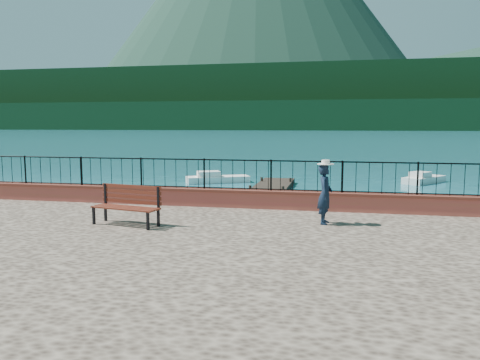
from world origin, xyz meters
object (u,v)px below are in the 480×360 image
at_px(park_bench, 127,213).
at_px(boat_3, 218,177).
at_px(boat_0, 203,197).
at_px(boat_1, 323,207).
at_px(person, 325,194).
at_px(boat_5, 424,177).

xyz_separation_m(park_bench, boat_3, (-2.31, 18.59, -1.11)).
bearing_deg(boat_0, boat_3, 78.34).
bearing_deg(park_bench, boat_1, 71.22).
distance_m(park_bench, person, 5.33).
bearing_deg(person, boat_0, 38.70).
bearing_deg(person, boat_3, 27.75).
bearing_deg(boat_5, person, -158.82).
bearing_deg(boat_1, boat_5, 78.71).
distance_m(boat_0, boat_1, 6.00).
height_order(person, boat_3, person).
xyz_separation_m(person, boat_5, (5.95, 19.96, -1.60)).
bearing_deg(boat_5, boat_3, 138.80).
height_order(park_bench, boat_0, park_bench).
bearing_deg(boat_1, person, -73.67).
xyz_separation_m(boat_3, boat_5, (13.43, 2.61, 0.00)).
xyz_separation_m(park_bench, boat_0, (-0.83, 10.05, -1.11)).
xyz_separation_m(person, boat_0, (-6.00, 8.80, -1.60)).
bearing_deg(boat_3, boat_1, -80.84).
xyz_separation_m(person, boat_1, (-0.23, 7.15, -1.60)).
xyz_separation_m(park_bench, boat_5, (11.11, 21.20, -1.11)).
relative_size(person, boat_3, 0.39).
height_order(person, boat_5, person).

